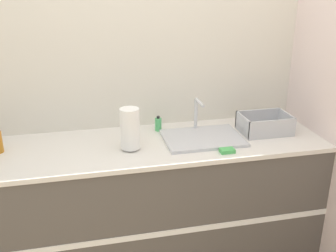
{
  "coord_description": "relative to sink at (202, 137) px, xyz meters",
  "views": [
    {
      "loc": [
        -0.36,
        -2.0,
        1.95
      ],
      "look_at": [
        0.16,
        0.3,
        1.05
      ],
      "focal_mm": 42.0,
      "sensor_mm": 36.0,
      "label": 1
    }
  ],
  "objects": [
    {
      "name": "counter_cabinet",
      "position": [
        -0.4,
        0.02,
        -0.48
      ],
      "size": [
        2.42,
        0.69,
        0.93
      ],
      "color": "#514C47",
      "rests_on": "ground_plane"
    },
    {
      "name": "sponge",
      "position": [
        0.09,
        -0.24,
        -0.01
      ],
      "size": [
        0.09,
        0.06,
        0.02
      ],
      "color": "#4CB259",
      "rests_on": "counter_cabinet"
    },
    {
      "name": "paper_towel_roll",
      "position": [
        -0.49,
        -0.06,
        0.12
      ],
      "size": [
        0.12,
        0.12,
        0.27
      ],
      "color": "#4C4C51",
      "rests_on": "counter_cabinet"
    },
    {
      "name": "sink",
      "position": [
        0.0,
        0.0,
        0.0
      ],
      "size": [
        0.52,
        0.38,
        0.24
      ],
      "color": "silver",
      "rests_on": "counter_cabinet"
    },
    {
      "name": "wall_right",
      "position": [
        0.83,
        0.02,
        0.36
      ],
      "size": [
        0.06,
        2.67,
        2.6
      ],
      "color": "silver",
      "rests_on": "ground_plane"
    },
    {
      "name": "soap_dispenser",
      "position": [
        -0.26,
        0.22,
        0.03
      ],
      "size": [
        0.05,
        0.05,
        0.11
      ],
      "color": "#4CB266",
      "rests_on": "counter_cabinet"
    },
    {
      "name": "dish_rack",
      "position": [
        0.46,
        0.03,
        0.03
      ],
      "size": [
        0.34,
        0.24,
        0.13
      ],
      "color": "#B7BABF",
      "rests_on": "counter_cabinet"
    },
    {
      "name": "wall_back",
      "position": [
        -0.4,
        0.38,
        0.36
      ],
      "size": [
        4.8,
        0.06,
        2.6
      ],
      "color": "beige",
      "rests_on": "ground_plane"
    }
  ]
}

